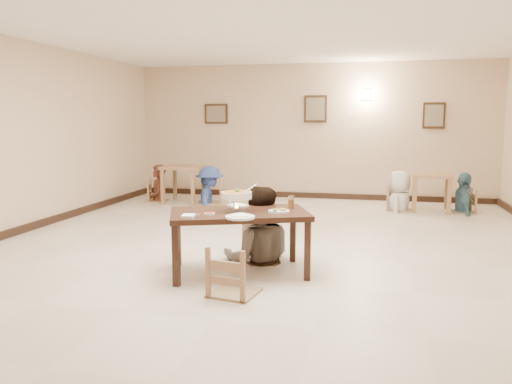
% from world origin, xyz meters
% --- Properties ---
extents(floor, '(10.00, 10.00, 0.00)m').
position_xyz_m(floor, '(0.00, 0.00, 0.00)').
color(floor, beige).
rests_on(floor, ground).
extents(ceiling, '(10.00, 10.00, 0.00)m').
position_xyz_m(ceiling, '(0.00, 0.00, 3.00)').
color(ceiling, white).
rests_on(ceiling, wall_back).
extents(wall_back, '(10.00, 0.00, 10.00)m').
position_xyz_m(wall_back, '(0.00, 5.00, 1.50)').
color(wall_back, beige).
rests_on(wall_back, floor).
extents(baseboard_back, '(8.00, 0.06, 0.12)m').
position_xyz_m(baseboard_back, '(0.00, 4.97, 0.06)').
color(baseboard_back, black).
rests_on(baseboard_back, floor).
extents(baseboard_left, '(0.06, 10.00, 0.12)m').
position_xyz_m(baseboard_left, '(-3.97, 0.00, 0.06)').
color(baseboard_left, black).
rests_on(baseboard_left, floor).
extents(picture_a, '(0.55, 0.04, 0.45)m').
position_xyz_m(picture_a, '(-2.20, 4.96, 1.90)').
color(picture_a, '#311F11').
rests_on(picture_a, wall_back).
extents(picture_b, '(0.50, 0.04, 0.60)m').
position_xyz_m(picture_b, '(0.10, 4.96, 2.00)').
color(picture_b, '#311F11').
rests_on(picture_b, wall_back).
extents(picture_c, '(0.45, 0.04, 0.55)m').
position_xyz_m(picture_c, '(2.60, 4.96, 1.85)').
color(picture_c, '#311F11').
rests_on(picture_c, wall_back).
extents(wall_sconce, '(0.16, 0.05, 0.22)m').
position_xyz_m(wall_sconce, '(1.20, 4.96, 2.30)').
color(wall_sconce, '#FFD88C').
rests_on(wall_sconce, wall_back).
extents(main_table, '(1.75, 1.36, 0.72)m').
position_xyz_m(main_table, '(-0.13, -0.84, 0.64)').
color(main_table, black).
rests_on(main_table, floor).
extents(chair_far, '(0.51, 0.51, 1.08)m').
position_xyz_m(chair_far, '(-0.07, -0.17, 0.54)').
color(chair_far, '#A2835E').
rests_on(chair_far, floor).
extents(chair_near, '(0.45, 0.45, 0.97)m').
position_xyz_m(chair_near, '(-0.00, -1.54, 0.48)').
color(chair_near, '#A2835E').
rests_on(chair_near, floor).
extents(main_diner, '(1.05, 0.90, 1.87)m').
position_xyz_m(main_diner, '(-0.04, -0.25, 0.94)').
color(main_diner, gray).
rests_on(main_diner, floor).
extents(curry_warmer, '(0.39, 0.35, 0.31)m').
position_xyz_m(curry_warmer, '(-0.16, -0.83, 0.91)').
color(curry_warmer, silver).
rests_on(curry_warmer, main_table).
extents(rice_plate_far, '(0.26, 0.26, 0.06)m').
position_xyz_m(rice_plate_far, '(-0.22, -0.54, 0.74)').
color(rice_plate_far, white).
rests_on(rice_plate_far, main_table).
extents(rice_plate_near, '(0.31, 0.31, 0.07)m').
position_xyz_m(rice_plate_near, '(-0.02, -1.23, 0.74)').
color(rice_plate_near, white).
rests_on(rice_plate_near, main_table).
extents(fried_plate, '(0.25, 0.25, 0.05)m').
position_xyz_m(fried_plate, '(0.32, -0.80, 0.74)').
color(fried_plate, white).
rests_on(fried_plate, main_table).
extents(chili_dish, '(0.12, 0.12, 0.02)m').
position_xyz_m(chili_dish, '(-0.40, -1.10, 0.73)').
color(chili_dish, white).
rests_on(chili_dish, main_table).
extents(napkin_cutlery, '(0.17, 0.26, 0.03)m').
position_xyz_m(napkin_cutlery, '(-0.56, -1.31, 0.74)').
color(napkin_cutlery, white).
rests_on(napkin_cutlery, main_table).
extents(drink_glass, '(0.07, 0.07, 0.15)m').
position_xyz_m(drink_glass, '(0.42, -0.51, 0.79)').
color(drink_glass, white).
rests_on(drink_glass, main_table).
extents(bg_table_left, '(0.79, 0.79, 0.79)m').
position_xyz_m(bg_table_left, '(-2.57, 3.75, 0.65)').
color(bg_table_left, '#9D7553').
rests_on(bg_table_left, floor).
extents(bg_table_right, '(0.78, 0.78, 0.73)m').
position_xyz_m(bg_table_right, '(2.49, 3.83, 0.59)').
color(bg_table_right, '#9D7553').
rests_on(bg_table_right, floor).
extents(bg_chair_ll, '(0.42, 0.42, 0.89)m').
position_xyz_m(bg_chair_ll, '(-3.17, 3.76, 0.44)').
color(bg_chair_ll, '#A2835E').
rests_on(bg_chair_ll, floor).
extents(bg_chair_lr, '(0.50, 0.50, 1.06)m').
position_xyz_m(bg_chair_lr, '(-1.97, 3.72, 0.53)').
color(bg_chair_lr, '#A2835E').
rests_on(bg_chair_lr, floor).
extents(bg_chair_rl, '(0.44, 0.44, 0.93)m').
position_xyz_m(bg_chair_rl, '(1.90, 3.77, 0.47)').
color(bg_chair_rl, '#A2835E').
rests_on(bg_chair_rl, floor).
extents(bg_chair_rr, '(0.41, 0.41, 0.86)m').
position_xyz_m(bg_chair_rr, '(3.08, 3.82, 0.43)').
color(bg_chair_rr, '#A2835E').
rests_on(bg_chair_rr, floor).
extents(bg_diner_a, '(0.58, 0.69, 1.60)m').
position_xyz_m(bg_diner_a, '(-3.17, 3.76, 0.80)').
color(bg_diner_a, '#562B1F').
rests_on(bg_diner_a, floor).
extents(bg_diner_b, '(0.83, 1.15, 1.60)m').
position_xyz_m(bg_diner_b, '(-1.97, 3.72, 0.80)').
color(bg_diner_b, '#3F5BA8').
rests_on(bg_diner_b, floor).
extents(bg_diner_c, '(0.67, 0.86, 1.57)m').
position_xyz_m(bg_diner_c, '(1.90, 3.77, 0.78)').
color(bg_diner_c, silver).
rests_on(bg_diner_c, floor).
extents(bg_diner_d, '(0.42, 0.92, 1.55)m').
position_xyz_m(bg_diner_d, '(3.08, 3.82, 0.77)').
color(bg_diner_d, '#457183').
rests_on(bg_diner_d, floor).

